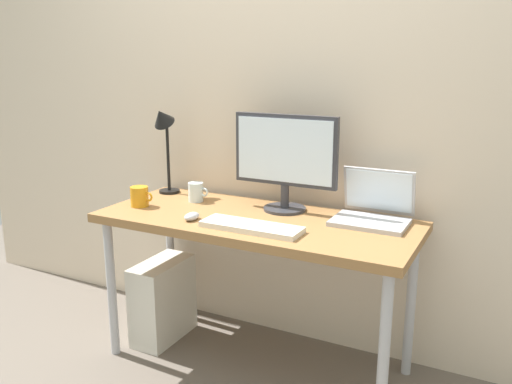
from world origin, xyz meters
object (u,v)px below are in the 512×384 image
(desk, at_px, (256,232))
(mouse, at_px, (192,216))
(laptop, at_px, (374,209))
(desk_lamp, at_px, (163,131))
(coffee_mug, at_px, (140,196))
(monitor, at_px, (285,157))
(glass_cup, at_px, (196,192))
(keyboard, at_px, (251,227))
(computer_tower, at_px, (163,300))

(desk, xyz_separation_m, mouse, (-0.24, -0.16, 0.09))
(laptop, height_order, desk_lamp, desk_lamp)
(desk, bearing_deg, laptop, 21.10)
(desk_lamp, bearing_deg, coffee_mug, -82.22)
(desk, distance_m, coffee_mug, 0.61)
(monitor, bearing_deg, desk_lamp, 179.93)
(coffee_mug, bearing_deg, mouse, -12.17)
(coffee_mug, bearing_deg, desk_lamp, 97.78)
(desk, height_order, coffee_mug, coffee_mug)
(desk, relative_size, desk_lamp, 3.07)
(desk_lamp, distance_m, glass_cup, 0.37)
(desk_lamp, xyz_separation_m, mouse, (0.39, -0.33, -0.32))
(keyboard, distance_m, glass_cup, 0.54)
(glass_cup, height_order, computer_tower, glass_cup)
(glass_cup, bearing_deg, keyboard, -31.16)
(keyboard, distance_m, coffee_mug, 0.66)
(monitor, relative_size, computer_tower, 1.21)
(monitor, bearing_deg, glass_cup, -173.14)
(desk, relative_size, monitor, 2.87)
(desk_lamp, bearing_deg, computer_tower, -64.53)
(keyboard, bearing_deg, desk_lamp, 154.12)
(desk, xyz_separation_m, computer_tower, (-0.55, 0.00, -0.46))
(desk_lamp, height_order, glass_cup, desk_lamp)
(desk, distance_m, mouse, 0.30)
(monitor, relative_size, keyboard, 1.15)
(glass_cup, relative_size, computer_tower, 0.26)
(laptop, bearing_deg, computer_tower, -169.86)
(desk_lamp, height_order, mouse, desk_lamp)
(laptop, relative_size, mouse, 3.56)
(desk, height_order, computer_tower, desk)
(desk, xyz_separation_m, keyboard, (0.06, -0.16, 0.08))
(laptop, bearing_deg, desk_lamp, -179.14)
(desk_lamp, height_order, coffee_mug, desk_lamp)
(laptop, bearing_deg, mouse, -154.27)
(mouse, relative_size, coffee_mug, 0.74)
(desk, xyz_separation_m, laptop, (0.49, 0.19, 0.13))
(desk_lamp, bearing_deg, keyboard, -25.88)
(desk_lamp, xyz_separation_m, glass_cup, (0.23, -0.06, -0.29))
(monitor, bearing_deg, mouse, -132.42)
(laptop, distance_m, glass_cup, 0.89)
(desk, height_order, laptop, laptop)
(glass_cup, xyz_separation_m, computer_tower, (-0.15, -0.11, -0.57))
(coffee_mug, distance_m, glass_cup, 0.28)
(coffee_mug, bearing_deg, glass_cup, 45.95)
(computer_tower, bearing_deg, glass_cup, 36.82)
(keyboard, distance_m, mouse, 0.30)
(mouse, xyz_separation_m, computer_tower, (-0.31, 0.16, -0.54))
(glass_cup, bearing_deg, monitor, 6.86)
(coffee_mug, height_order, computer_tower, coffee_mug)
(desk, height_order, glass_cup, glass_cup)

